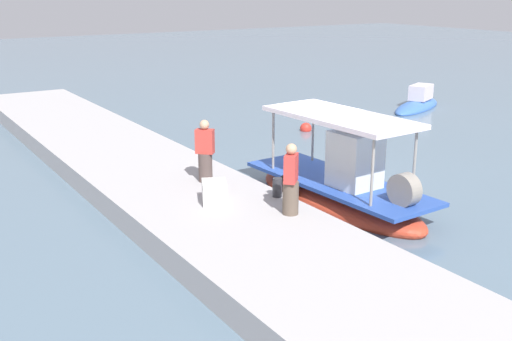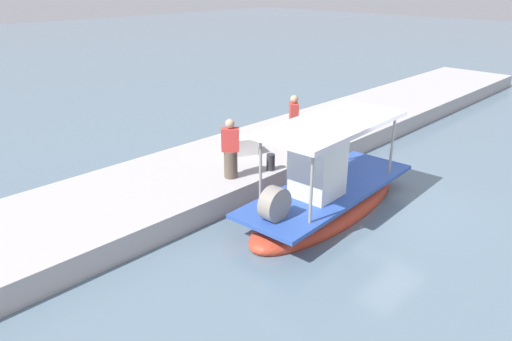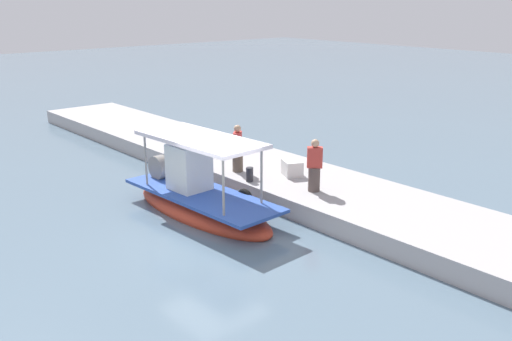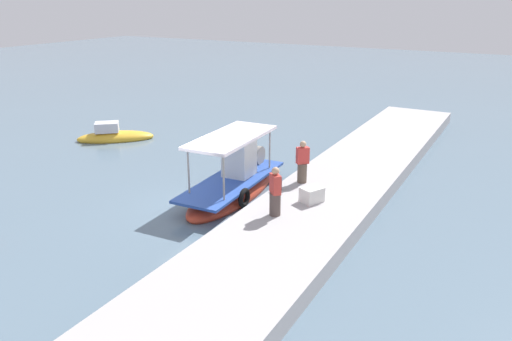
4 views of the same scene
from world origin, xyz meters
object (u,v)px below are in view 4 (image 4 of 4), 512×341
fisherman_by_crate (302,164)px  mooring_bollard (279,184)px  main_fishing_boat (234,184)px  fisherman_near_bollard (275,194)px  moored_boat_near (115,137)px  cargo_crate (312,195)px

fisherman_by_crate → mooring_bollard: size_ratio=3.48×
main_fishing_boat → mooring_bollard: main_fishing_boat is taller
fisherman_near_bollard → moored_boat_near: bearing=66.1°
fisherman_by_crate → cargo_crate: 1.99m
fisherman_by_crate → mooring_bollard: fisherman_by_crate is taller
moored_boat_near → mooring_bollard: bearing=-106.8°
fisherman_near_bollard → mooring_bollard: 2.30m
main_fishing_boat → cargo_crate: 3.56m
main_fishing_boat → fisherman_by_crate: size_ratio=3.63×
mooring_bollard → cargo_crate: 1.58m
main_fishing_boat → fisherman_by_crate: main_fishing_boat is taller
main_fishing_boat → moored_boat_near: bearing=70.2°
mooring_bollard → cargo_crate: bearing=-106.5°
fisherman_by_crate → moored_boat_near: bearing=78.8°
main_fishing_boat → fisherman_near_bollard: size_ratio=3.60×
fisherman_by_crate → cargo_crate: bearing=-145.7°
mooring_bollard → moored_boat_near: mooring_bollard is taller
fisherman_near_bollard → mooring_bollard: bearing=23.5°
mooring_bollard → cargo_crate: cargo_crate is taller
mooring_bollard → cargo_crate: size_ratio=0.66×
fisherman_near_bollard → cargo_crate: size_ratio=2.32×
mooring_bollard → moored_boat_near: (3.55, 11.77, -0.67)m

